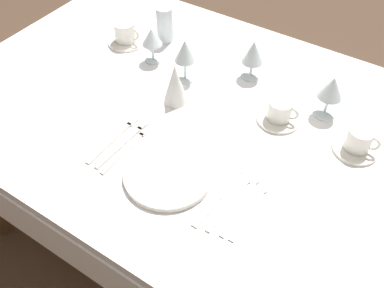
{
  "coord_description": "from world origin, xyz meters",
  "views": [
    {
      "loc": [
        0.46,
        -0.85,
        1.65
      ],
      "look_at": [
        0.01,
        -0.15,
        0.76
      ],
      "focal_mm": 39.55,
      "sensor_mm": 36.0,
      "label": 1
    }
  ],
  "objects_px": {
    "fork_outer": "(129,147)",
    "spoon_dessert": "(246,196)",
    "wine_glass_centre": "(332,89)",
    "wine_glass_far": "(152,38)",
    "coffee_cup_far": "(281,110)",
    "wine_glass_left": "(185,52)",
    "fork_inner": "(125,142)",
    "spoon_tea": "(254,203)",
    "dinner_plate": "(168,173)",
    "fork_salad": "(115,137)",
    "dinner_knife": "(219,197)",
    "coffee_cup_right": "(126,32)",
    "napkin_folded": "(176,83)",
    "wine_glass_right": "(253,53)",
    "spoon_soup": "(236,194)",
    "drink_tumbler": "(165,26)",
    "coffee_cup_left": "(360,139)"
  },
  "relations": [
    {
      "from": "dinner_knife",
      "to": "wine_glass_centre",
      "type": "height_order",
      "value": "wine_glass_centre"
    },
    {
      "from": "spoon_tea",
      "to": "coffee_cup_right",
      "type": "height_order",
      "value": "coffee_cup_right"
    },
    {
      "from": "fork_salad",
      "to": "wine_glass_left",
      "type": "distance_m",
      "value": 0.37
    },
    {
      "from": "spoon_tea",
      "to": "coffee_cup_right",
      "type": "relative_size",
      "value": 1.95
    },
    {
      "from": "coffee_cup_far",
      "to": "napkin_folded",
      "type": "relative_size",
      "value": 0.69
    },
    {
      "from": "wine_glass_centre",
      "to": "spoon_soup",
      "type": "bearing_deg",
      "value": -100.58
    },
    {
      "from": "wine_glass_left",
      "to": "wine_glass_right",
      "type": "relative_size",
      "value": 1.09
    },
    {
      "from": "fork_outer",
      "to": "dinner_knife",
      "type": "distance_m",
      "value": 0.31
    },
    {
      "from": "coffee_cup_left",
      "to": "wine_glass_right",
      "type": "xyz_separation_m",
      "value": [
        -0.42,
        0.14,
        0.05
      ]
    },
    {
      "from": "wine_glass_centre",
      "to": "fork_salad",
      "type": "bearing_deg",
      "value": -137.75
    },
    {
      "from": "wine_glass_centre",
      "to": "wine_glass_left",
      "type": "height_order",
      "value": "wine_glass_left"
    },
    {
      "from": "wine_glass_right",
      "to": "fork_inner",
      "type": "bearing_deg",
      "value": -108.97
    },
    {
      "from": "fork_inner",
      "to": "napkin_folded",
      "type": "relative_size",
      "value": 1.6
    },
    {
      "from": "fork_outer",
      "to": "wine_glass_far",
      "type": "distance_m",
      "value": 0.44
    },
    {
      "from": "fork_inner",
      "to": "drink_tumbler",
      "type": "distance_m",
      "value": 0.55
    },
    {
      "from": "wine_glass_far",
      "to": "napkin_folded",
      "type": "height_order",
      "value": "napkin_folded"
    },
    {
      "from": "fork_inner",
      "to": "spoon_tea",
      "type": "bearing_deg",
      "value": 1.43
    },
    {
      "from": "fork_salad",
      "to": "coffee_cup_right",
      "type": "xyz_separation_m",
      "value": [
        -0.29,
        0.41,
        0.04
      ]
    },
    {
      "from": "fork_inner",
      "to": "spoon_tea",
      "type": "height_order",
      "value": "spoon_tea"
    },
    {
      "from": "spoon_tea",
      "to": "napkin_folded",
      "type": "relative_size",
      "value": 1.45
    },
    {
      "from": "dinner_knife",
      "to": "coffee_cup_left",
      "type": "bearing_deg",
      "value": 55.63
    },
    {
      "from": "dinner_plate",
      "to": "wine_glass_far",
      "type": "xyz_separation_m",
      "value": [
        -0.35,
        0.41,
        0.08
      ]
    },
    {
      "from": "wine_glass_centre",
      "to": "dinner_plate",
      "type": "bearing_deg",
      "value": -119.64
    },
    {
      "from": "fork_salad",
      "to": "spoon_tea",
      "type": "height_order",
      "value": "spoon_tea"
    },
    {
      "from": "fork_outer",
      "to": "wine_glass_far",
      "type": "bearing_deg",
      "value": 116.78
    },
    {
      "from": "fork_outer",
      "to": "spoon_dessert",
      "type": "bearing_deg",
      "value": 4.91
    },
    {
      "from": "fork_salad",
      "to": "spoon_tea",
      "type": "relative_size",
      "value": 1.08
    },
    {
      "from": "fork_outer",
      "to": "wine_glass_far",
      "type": "relative_size",
      "value": 1.65
    },
    {
      "from": "coffee_cup_right",
      "to": "wine_glass_far",
      "type": "height_order",
      "value": "wine_glass_far"
    },
    {
      "from": "fork_outer",
      "to": "wine_glass_centre",
      "type": "xyz_separation_m",
      "value": [
        0.43,
        0.45,
        0.1
      ]
    },
    {
      "from": "spoon_dessert",
      "to": "coffee_cup_far",
      "type": "distance_m",
      "value": 0.32
    },
    {
      "from": "wine_glass_left",
      "to": "coffee_cup_right",
      "type": "bearing_deg",
      "value": 168.31
    },
    {
      "from": "fork_outer",
      "to": "fork_inner",
      "type": "distance_m",
      "value": 0.03
    },
    {
      "from": "wine_glass_centre",
      "to": "wine_glass_far",
      "type": "distance_m",
      "value": 0.63
    },
    {
      "from": "wine_glass_centre",
      "to": "spoon_dessert",
      "type": "bearing_deg",
      "value": -97.62
    },
    {
      "from": "wine_glass_right",
      "to": "napkin_folded",
      "type": "xyz_separation_m",
      "value": [
        -0.14,
        -0.24,
        -0.03
      ]
    },
    {
      "from": "dinner_knife",
      "to": "coffee_cup_right",
      "type": "relative_size",
      "value": 2.24
    },
    {
      "from": "fork_outer",
      "to": "spoon_soup",
      "type": "bearing_deg",
      "value": 3.86
    },
    {
      "from": "fork_inner",
      "to": "coffee_cup_left",
      "type": "relative_size",
      "value": 2.36
    },
    {
      "from": "coffee_cup_left",
      "to": "fork_outer",
      "type": "bearing_deg",
      "value": -147.68
    },
    {
      "from": "wine_glass_centre",
      "to": "drink_tumbler",
      "type": "xyz_separation_m",
      "value": [
        -0.66,
        0.07,
        -0.04
      ]
    },
    {
      "from": "dinner_plate",
      "to": "coffee_cup_right",
      "type": "distance_m",
      "value": 0.68
    },
    {
      "from": "wine_glass_left",
      "to": "wine_glass_right",
      "type": "distance_m",
      "value": 0.23
    },
    {
      "from": "dinner_plate",
      "to": "spoon_tea",
      "type": "xyz_separation_m",
      "value": [
        0.24,
        0.04,
        -0.01
      ]
    },
    {
      "from": "spoon_tea",
      "to": "coffee_cup_right",
      "type": "bearing_deg",
      "value": 151.87
    },
    {
      "from": "spoon_dessert",
      "to": "coffee_cup_far",
      "type": "height_order",
      "value": "coffee_cup_far"
    },
    {
      "from": "fork_outer",
      "to": "drink_tumbler",
      "type": "bearing_deg",
      "value": 114.49
    },
    {
      "from": "fork_outer",
      "to": "coffee_cup_left",
      "type": "xyz_separation_m",
      "value": [
        0.56,
        0.35,
        0.04
      ]
    },
    {
      "from": "coffee_cup_far",
      "to": "wine_glass_left",
      "type": "height_order",
      "value": "wine_glass_left"
    },
    {
      "from": "wine_glass_centre",
      "to": "fork_outer",
      "type": "bearing_deg",
      "value": -133.4
    }
  ]
}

